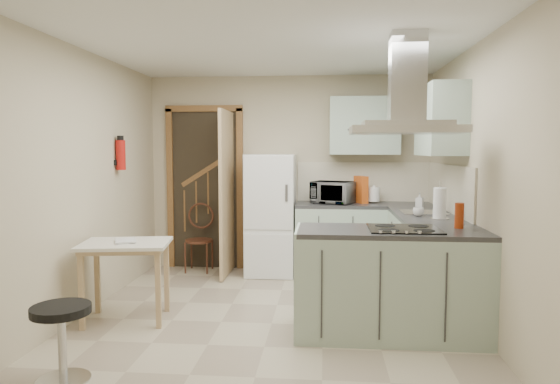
# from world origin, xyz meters

# --- Properties ---
(floor) EXTENTS (4.20, 4.20, 0.00)m
(floor) POSITION_xyz_m (0.00, 0.00, 0.00)
(floor) COLOR #B5A88D
(floor) RESTS_ON ground
(ceiling) EXTENTS (4.20, 4.20, 0.00)m
(ceiling) POSITION_xyz_m (0.00, 0.00, 2.50)
(ceiling) COLOR silver
(ceiling) RESTS_ON back_wall
(back_wall) EXTENTS (3.60, 0.00, 3.60)m
(back_wall) POSITION_xyz_m (0.00, 2.10, 1.25)
(back_wall) COLOR #BEB093
(back_wall) RESTS_ON floor
(left_wall) EXTENTS (0.00, 4.20, 4.20)m
(left_wall) POSITION_xyz_m (-1.80, 0.00, 1.25)
(left_wall) COLOR #BEB093
(left_wall) RESTS_ON floor
(right_wall) EXTENTS (0.00, 4.20, 4.20)m
(right_wall) POSITION_xyz_m (1.80, 0.00, 1.25)
(right_wall) COLOR #BEB093
(right_wall) RESTS_ON floor
(doorway) EXTENTS (1.10, 0.12, 2.10)m
(doorway) POSITION_xyz_m (-1.10, 2.07, 1.05)
(doorway) COLOR brown
(doorway) RESTS_ON floor
(fridge) EXTENTS (0.60, 0.60, 1.50)m
(fridge) POSITION_xyz_m (-0.20, 1.80, 0.75)
(fridge) COLOR white
(fridge) RESTS_ON floor
(counter_back) EXTENTS (1.08, 0.60, 0.90)m
(counter_back) POSITION_xyz_m (0.66, 1.80, 0.45)
(counter_back) COLOR #9EB2A0
(counter_back) RESTS_ON floor
(counter_right) EXTENTS (0.60, 1.95, 0.90)m
(counter_right) POSITION_xyz_m (1.50, 1.12, 0.45)
(counter_right) COLOR #9EB2A0
(counter_right) RESTS_ON floor
(splashback) EXTENTS (1.68, 0.02, 0.50)m
(splashback) POSITION_xyz_m (0.96, 2.09, 1.15)
(splashback) COLOR beige
(splashback) RESTS_ON counter_back
(wall_cabinet_back) EXTENTS (0.85, 0.35, 0.70)m
(wall_cabinet_back) POSITION_xyz_m (0.95, 1.93, 1.85)
(wall_cabinet_back) COLOR #9EB2A0
(wall_cabinet_back) RESTS_ON back_wall
(wall_cabinet_right) EXTENTS (0.35, 0.90, 0.70)m
(wall_cabinet_right) POSITION_xyz_m (1.62, 0.85, 1.85)
(wall_cabinet_right) COLOR #9EB2A0
(wall_cabinet_right) RESTS_ON right_wall
(peninsula) EXTENTS (1.55, 0.65, 0.90)m
(peninsula) POSITION_xyz_m (1.02, -0.18, 0.45)
(peninsula) COLOR #9EB2A0
(peninsula) RESTS_ON floor
(hob) EXTENTS (0.58, 0.50, 0.01)m
(hob) POSITION_xyz_m (1.12, -0.18, 0.91)
(hob) COLOR black
(hob) RESTS_ON peninsula
(extractor_hood) EXTENTS (0.90, 0.55, 0.10)m
(extractor_hood) POSITION_xyz_m (1.12, -0.18, 1.72)
(extractor_hood) COLOR silver
(extractor_hood) RESTS_ON ceiling
(sink) EXTENTS (0.45, 0.40, 0.01)m
(sink) POSITION_xyz_m (1.50, 0.95, 0.91)
(sink) COLOR silver
(sink) RESTS_ON counter_right
(fire_extinguisher) EXTENTS (0.10, 0.10, 0.32)m
(fire_extinguisher) POSITION_xyz_m (-1.74, 0.90, 1.50)
(fire_extinguisher) COLOR #B2140F
(fire_extinguisher) RESTS_ON left_wall
(drop_leaf_table) EXTENTS (0.85, 0.69, 0.72)m
(drop_leaf_table) POSITION_xyz_m (-1.33, -0.03, 0.36)
(drop_leaf_table) COLOR tan
(drop_leaf_table) RESTS_ON floor
(bentwood_chair) EXTENTS (0.36, 0.36, 0.79)m
(bentwood_chair) POSITION_xyz_m (-1.14, 1.85, 0.39)
(bentwood_chair) COLOR #512A1B
(bentwood_chair) RESTS_ON floor
(stool) EXTENTS (0.45, 0.45, 0.52)m
(stool) POSITION_xyz_m (-1.29, -1.23, 0.26)
(stool) COLOR black
(stool) RESTS_ON floor
(microwave) EXTENTS (0.58, 0.50, 0.27)m
(microwave) POSITION_xyz_m (0.57, 1.79, 1.03)
(microwave) COLOR black
(microwave) RESTS_ON counter_back
(kettle) EXTENTS (0.18, 0.18, 0.22)m
(kettle) POSITION_xyz_m (1.07, 1.89, 1.01)
(kettle) COLOR white
(kettle) RESTS_ON counter_back
(cereal_box) EXTENTS (0.17, 0.24, 0.33)m
(cereal_box) POSITION_xyz_m (0.91, 1.87, 1.07)
(cereal_box) COLOR #D35418
(cereal_box) RESTS_ON counter_back
(soap_bottle) EXTENTS (0.10, 0.10, 0.17)m
(soap_bottle) POSITION_xyz_m (1.55, 1.42, 0.99)
(soap_bottle) COLOR #B2B3BE
(soap_bottle) RESTS_ON counter_right
(paper_towel) EXTENTS (0.12, 0.12, 0.31)m
(paper_towel) POSITION_xyz_m (1.56, 0.48, 1.05)
(paper_towel) COLOR white
(paper_towel) RESTS_ON counter_right
(cup) EXTENTS (0.13, 0.13, 0.09)m
(cup) POSITION_xyz_m (1.40, 0.67, 0.94)
(cup) COLOR silver
(cup) RESTS_ON counter_right
(red_bottle) EXTENTS (0.08, 0.08, 0.21)m
(red_bottle) POSITION_xyz_m (1.59, -0.07, 1.01)
(red_bottle) COLOR #A2310D
(red_bottle) RESTS_ON peninsula
(book) EXTENTS (0.26, 0.30, 0.11)m
(book) POSITION_xyz_m (-1.41, -0.06, 0.78)
(book) COLOR #A24C36
(book) RESTS_ON drop_leaf_table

